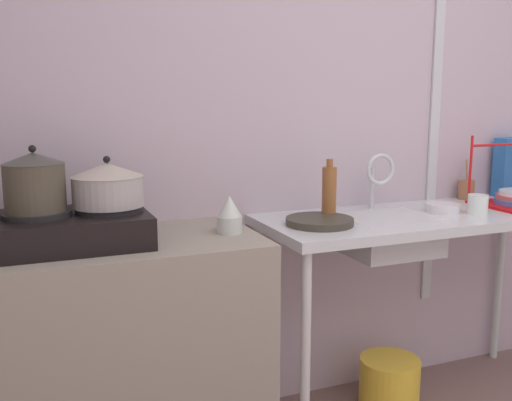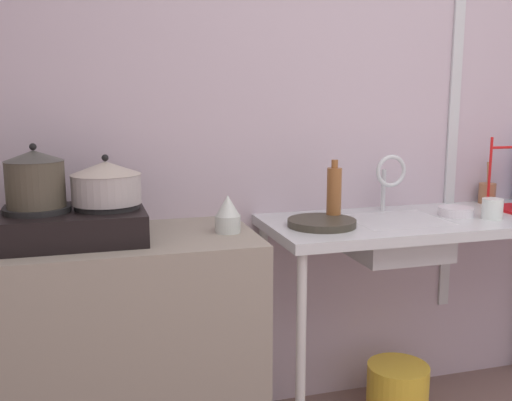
{
  "view_description": "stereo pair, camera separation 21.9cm",
  "coord_description": "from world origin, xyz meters",
  "px_view_note": "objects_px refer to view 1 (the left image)",
  "views": [
    {
      "loc": [
        -1.39,
        -0.45,
        1.37
      ],
      "look_at": [
        -0.58,
        1.55,
        0.98
      ],
      "focal_mm": 41.11,
      "sensor_mm": 36.0,
      "label": 1
    },
    {
      "loc": [
        -1.18,
        -0.52,
        1.37
      ],
      "look_at": [
        -0.58,
        1.55,
        0.98
      ],
      "focal_mm": 41.11,
      "sensor_mm": 36.0,
      "label": 2
    }
  ],
  "objects_px": {
    "pot_on_left_burner": "(34,182)",
    "utensil_jar": "(466,189)",
    "stove": "(74,228)",
    "percolator": "(229,215)",
    "bottle_by_sink": "(329,193)",
    "cereal_box": "(508,167)",
    "faucet": "(379,173)",
    "frying_pan": "(320,221)",
    "cup_by_rack": "(478,204)",
    "bucket_on_floor": "(389,384)",
    "sink_basin": "(388,235)",
    "small_bowl_on_drainboard": "(443,208)",
    "pot_on_right_burner": "(108,184)"
  },
  "relations": [
    {
      "from": "sink_basin",
      "to": "faucet",
      "type": "relative_size",
      "value": 1.46
    },
    {
      "from": "pot_on_left_burner",
      "to": "pot_on_right_burner",
      "type": "relative_size",
      "value": 0.89
    },
    {
      "from": "pot_on_left_burner",
      "to": "bucket_on_floor",
      "type": "relative_size",
      "value": 0.82
    },
    {
      "from": "cereal_box",
      "to": "bucket_on_floor",
      "type": "relative_size",
      "value": 1.1
    },
    {
      "from": "cereal_box",
      "to": "bucket_on_floor",
      "type": "distance_m",
      "value": 1.23
    },
    {
      "from": "small_bowl_on_drainboard",
      "to": "utensil_jar",
      "type": "xyz_separation_m",
      "value": [
        0.32,
        0.21,
        0.03
      ]
    },
    {
      "from": "pot_on_left_burner",
      "to": "cup_by_rack",
      "type": "bearing_deg",
      "value": -3.12
    },
    {
      "from": "sink_basin",
      "to": "small_bowl_on_drainboard",
      "type": "bearing_deg",
      "value": -0.06
    },
    {
      "from": "cup_by_rack",
      "to": "bottle_by_sink",
      "type": "height_order",
      "value": "bottle_by_sink"
    },
    {
      "from": "cup_by_rack",
      "to": "utensil_jar",
      "type": "relative_size",
      "value": 0.44
    },
    {
      "from": "stove",
      "to": "utensil_jar",
      "type": "height_order",
      "value": "utensil_jar"
    },
    {
      "from": "stove",
      "to": "percolator",
      "type": "bearing_deg",
      "value": -3.06
    },
    {
      "from": "faucet",
      "to": "percolator",
      "type": "bearing_deg",
      "value": -167.68
    },
    {
      "from": "frying_pan",
      "to": "cereal_box",
      "type": "height_order",
      "value": "cereal_box"
    },
    {
      "from": "sink_basin",
      "to": "bottle_by_sink",
      "type": "xyz_separation_m",
      "value": [
        -0.26,
        0.05,
        0.19
      ]
    },
    {
      "from": "pot_on_right_burner",
      "to": "utensil_jar",
      "type": "relative_size",
      "value": 1.27
    },
    {
      "from": "frying_pan",
      "to": "utensil_jar",
      "type": "height_order",
      "value": "utensil_jar"
    },
    {
      "from": "frying_pan",
      "to": "small_bowl_on_drainboard",
      "type": "xyz_separation_m",
      "value": [
        0.62,
        0.03,
        0.0
      ]
    },
    {
      "from": "faucet",
      "to": "small_bowl_on_drainboard",
      "type": "xyz_separation_m",
      "value": [
        0.24,
        -0.14,
        -0.15
      ]
    },
    {
      "from": "frying_pan",
      "to": "utensil_jar",
      "type": "distance_m",
      "value": 0.96
    },
    {
      "from": "stove",
      "to": "faucet",
      "type": "height_order",
      "value": "faucet"
    },
    {
      "from": "pot_on_left_burner",
      "to": "pot_on_right_burner",
      "type": "bearing_deg",
      "value": -0.0
    },
    {
      "from": "small_bowl_on_drainboard",
      "to": "utensil_jar",
      "type": "height_order",
      "value": "utensil_jar"
    },
    {
      "from": "sink_basin",
      "to": "small_bowl_on_drainboard",
      "type": "distance_m",
      "value": 0.29
    },
    {
      "from": "stove",
      "to": "sink_basin",
      "type": "bearing_deg",
      "value": -0.07
    },
    {
      "from": "cereal_box",
      "to": "utensil_jar",
      "type": "bearing_deg",
      "value": 172.32
    },
    {
      "from": "small_bowl_on_drainboard",
      "to": "utensil_jar",
      "type": "relative_size",
      "value": 0.75
    },
    {
      "from": "percolator",
      "to": "bottle_by_sink",
      "type": "xyz_separation_m",
      "value": [
        0.45,
        0.08,
        0.04
      ]
    },
    {
      "from": "pot_on_left_burner",
      "to": "cup_by_rack",
      "type": "relative_size",
      "value": 2.57
    },
    {
      "from": "utensil_jar",
      "to": "frying_pan",
      "type": "bearing_deg",
      "value": -165.43
    },
    {
      "from": "stove",
      "to": "percolator",
      "type": "distance_m",
      "value": 0.54
    },
    {
      "from": "sink_basin",
      "to": "pot_on_right_burner",
      "type": "bearing_deg",
      "value": 179.92
    },
    {
      "from": "small_bowl_on_drainboard",
      "to": "utensil_jar",
      "type": "distance_m",
      "value": 0.38
    },
    {
      "from": "bottle_by_sink",
      "to": "cereal_box",
      "type": "bearing_deg",
      "value": 8.6
    },
    {
      "from": "pot_on_left_burner",
      "to": "cup_by_rack",
      "type": "distance_m",
      "value": 1.76
    },
    {
      "from": "frying_pan",
      "to": "cup_by_rack",
      "type": "distance_m",
      "value": 0.73
    },
    {
      "from": "faucet",
      "to": "utensil_jar",
      "type": "xyz_separation_m",
      "value": [
        0.56,
        0.08,
        -0.12
      ]
    },
    {
      "from": "stove",
      "to": "cereal_box",
      "type": "height_order",
      "value": "cereal_box"
    },
    {
      "from": "bottle_by_sink",
      "to": "cereal_box",
      "type": "xyz_separation_m",
      "value": [
        1.1,
        0.17,
        0.03
      ]
    },
    {
      "from": "pot_on_left_burner",
      "to": "utensil_jar",
      "type": "height_order",
      "value": "pot_on_left_burner"
    },
    {
      "from": "bottle_by_sink",
      "to": "faucet",
      "type": "bearing_deg",
      "value": 16.69
    },
    {
      "from": "frying_pan",
      "to": "stove",
      "type": "bearing_deg",
      "value": 178.03
    },
    {
      "from": "percolator",
      "to": "bucket_on_floor",
      "type": "height_order",
      "value": "percolator"
    },
    {
      "from": "stove",
      "to": "utensil_jar",
      "type": "xyz_separation_m",
      "value": [
        1.84,
        0.21,
        -0.01
      ]
    },
    {
      "from": "stove",
      "to": "bucket_on_floor",
      "type": "bearing_deg",
      "value": -0.03
    },
    {
      "from": "utensil_jar",
      "to": "bucket_on_floor",
      "type": "bearing_deg",
      "value": -159.03
    },
    {
      "from": "percolator",
      "to": "utensil_jar",
      "type": "height_order",
      "value": "utensil_jar"
    },
    {
      "from": "percolator",
      "to": "small_bowl_on_drainboard",
      "type": "bearing_deg",
      "value": 1.57
    },
    {
      "from": "percolator",
      "to": "small_bowl_on_drainboard",
      "type": "xyz_separation_m",
      "value": [
        0.99,
        0.03,
        -0.05
      ]
    },
    {
      "from": "faucet",
      "to": "small_bowl_on_drainboard",
      "type": "bearing_deg",
      "value": -29.63
    }
  ]
}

